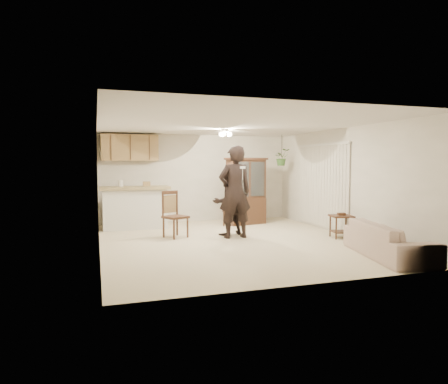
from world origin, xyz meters
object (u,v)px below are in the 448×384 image
object	(u,v)px
sofa	(388,237)
side_table	(341,226)
adult	(235,198)
child	(227,206)
chair_hutch_right	(253,210)
chair_bar	(176,224)
chair_hutch_left	(231,216)
china_hutch	(246,192)

from	to	relation	value
sofa	side_table	distance (m)	1.88
adult	child	xyz separation A→B (m)	(-0.06, 0.39, -0.22)
chair_hutch_right	chair_bar	bearing A→B (deg)	5.29
child	chair_hutch_left	distance (m)	1.52
child	adult	bearing A→B (deg)	80.94
sofa	chair_hutch_right	size ratio (longest dim) A/B	1.83
sofa	chair_bar	distance (m)	4.46
child	chair_bar	xyz separation A→B (m)	(-1.20, 0.06, -0.38)
sofa	chair_hutch_left	xyz separation A→B (m)	(-1.49, 4.34, -0.10)
china_hutch	chair_hutch_right	bearing A→B (deg)	44.10
sofa	chair_hutch_left	bearing A→B (deg)	31.74
sofa	side_table	world-z (taller)	sofa
chair_hutch_right	child	bearing A→B (deg)	22.58
chair_hutch_left	chair_hutch_right	bearing A→B (deg)	64.76
child	chair_hutch_right	xyz separation A→B (m)	(1.51, 2.13, -0.39)
child	chair_hutch_left	xyz separation A→B (m)	(0.56, 1.36, -0.41)
side_table	chair_bar	xyz separation A→B (m)	(-3.54, 1.18, 0.03)
chair_bar	chair_hutch_right	world-z (taller)	chair_bar
sofa	side_table	xyz separation A→B (m)	(0.29, 1.86, -0.10)
chair_hutch_left	chair_hutch_right	xyz separation A→B (m)	(0.95, 0.78, 0.03)
china_hutch	chair_bar	distance (m)	2.71
chair_hutch_right	sofa	bearing A→B (deg)	63.89
chair_hutch_left	sofa	bearing A→B (deg)	-45.57
adult	chair_hutch_right	world-z (taller)	adult
adult	china_hutch	size ratio (longest dim) A/B	0.98
china_hutch	chair_hutch_left	size ratio (longest dim) A/B	1.97
china_hutch	chair_bar	world-z (taller)	china_hutch
child	china_hutch	world-z (taller)	china_hutch
sofa	child	bearing A→B (deg)	47.26
chair_hutch_left	china_hutch	bearing A→B (deg)	38.19
sofa	chair_bar	world-z (taller)	chair_bar
adult	chair_bar	distance (m)	1.47
adult	side_table	distance (m)	2.48
child	chair_hutch_left	world-z (taller)	child
china_hutch	side_table	distance (m)	2.97
chair_hutch_right	adult	bearing A→B (deg)	27.96
adult	chair_hutch_right	xyz separation A→B (m)	(1.45, 2.52, -0.61)
adult	side_table	world-z (taller)	adult
china_hutch	chair_hutch_right	size ratio (longest dim) A/B	1.79
chair_bar	chair_hutch_right	bearing A→B (deg)	10.73
side_table	chair_hutch_right	size ratio (longest dim) A/B	0.55
china_hutch	chair_hutch_left	bearing A→B (deg)	-177.90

